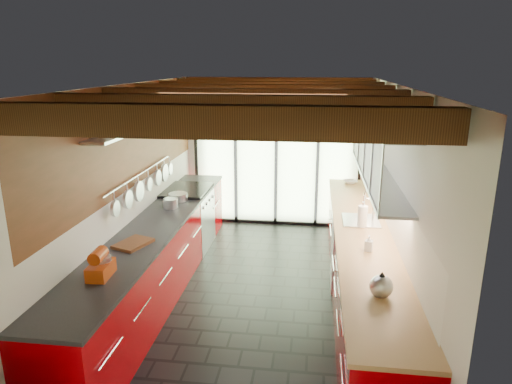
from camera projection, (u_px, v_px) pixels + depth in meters
ground at (257, 295)px, 5.78m from camera, size 5.50×5.50×0.00m
room_shell at (257, 168)px, 5.32m from camera, size 5.50×5.50×5.50m
ceiling_beams at (261, 96)px, 5.46m from camera, size 3.14×5.06×4.90m
glass_door at (276, 133)px, 7.89m from camera, size 2.95×0.10×2.90m
left_counter at (157, 257)px, 5.81m from camera, size 0.68×5.00×0.92m
range_stove at (188, 219)px, 7.19m from camera, size 0.66×0.90×0.97m
right_counter at (361, 268)px, 5.50m from camera, size 0.68×5.00×0.92m
sink_assembly at (362, 218)px, 5.74m from camera, size 0.45×0.52×0.43m
upper_cabinets_right at (380, 150)px, 5.38m from camera, size 0.34×3.00×3.00m
left_wall_fixtures at (144, 150)px, 5.75m from camera, size 0.28×2.60×0.96m
stand_mixer at (101, 265)px, 4.24m from camera, size 0.20×0.32×0.29m
pot_large at (171, 203)px, 6.25m from camera, size 0.27×0.27×0.13m
pot_small at (178, 197)px, 6.58m from camera, size 0.34×0.34×0.11m
cutting_board at (133, 243)px, 4.99m from camera, size 0.40×0.47×0.03m
kettle at (381, 285)px, 3.88m from camera, size 0.25×0.28×0.24m
paper_towel at (363, 217)px, 5.51m from camera, size 0.15×0.15×0.31m
soap_bottle at (369, 243)px, 4.82m from camera, size 0.10×0.10×0.17m
bowl at (350, 182)px, 7.51m from camera, size 0.28×0.28×0.05m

